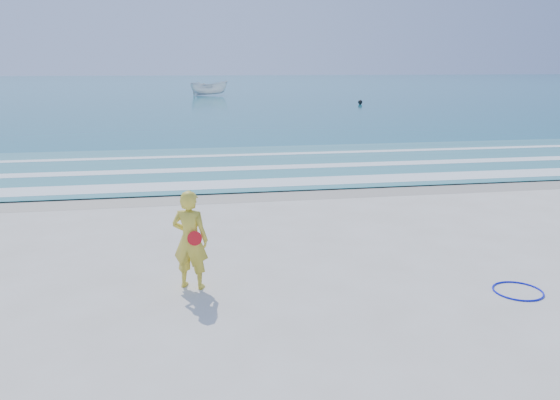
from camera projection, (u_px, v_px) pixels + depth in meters
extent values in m
plane|color=silver|center=(278.00, 316.00, 9.19)|extent=(400.00, 400.00, 0.00)
cube|color=#B2A893|center=(231.00, 194.00, 17.79)|extent=(400.00, 2.40, 0.00)
cube|color=#19727F|center=(189.00, 85.00, 109.51)|extent=(400.00, 190.00, 0.04)
cube|color=#59B7AD|center=(220.00, 166.00, 22.55)|extent=(400.00, 10.00, 0.01)
cube|color=white|center=(228.00, 184.00, 19.02)|extent=(400.00, 1.40, 0.01)
cube|color=white|center=(222.00, 169.00, 21.79)|extent=(400.00, 0.90, 0.01)
cube|color=white|center=(217.00, 156.00, 24.94)|extent=(400.00, 0.60, 0.01)
torus|color=#0B13CF|center=(518.00, 291.00, 10.16)|extent=(1.09, 1.09, 0.03)
imported|color=silver|center=(209.00, 88.00, 72.54)|extent=(4.98, 1.93, 1.91)
sphere|color=black|center=(360.00, 102.00, 56.81)|extent=(0.46, 0.46, 0.46)
imported|color=gold|center=(190.00, 240.00, 10.15)|extent=(0.81, 0.69, 1.89)
cylinder|color=red|center=(195.00, 238.00, 9.97)|extent=(0.27, 0.08, 0.27)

